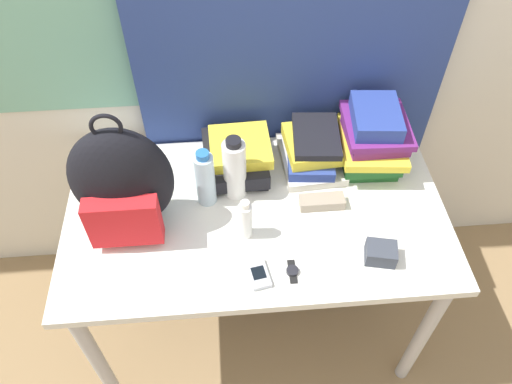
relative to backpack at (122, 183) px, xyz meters
name	(u,v)px	position (x,y,z in m)	size (l,w,h in m)	color
wall_back	(243,5)	(0.40, 0.45, 0.31)	(6.00, 0.06, 2.50)	silver
curtain_blue	(296,12)	(0.56, 0.39, 0.31)	(1.08, 0.04, 2.50)	navy
desk	(256,229)	(0.40, 0.01, -0.28)	(1.27, 0.71, 0.75)	silver
backpack	(122,183)	(0.00, 0.00, 0.00)	(0.31, 0.21, 0.45)	black
book_stack_left	(237,156)	(0.35, 0.21, -0.13)	(0.24, 0.29, 0.12)	black
book_stack_center	(312,150)	(0.62, 0.22, -0.12)	(0.23, 0.29, 0.14)	silver
book_stack_right	(372,138)	(0.83, 0.21, -0.08)	(0.24, 0.29, 0.23)	#1E5623
water_bottle	(205,179)	(0.24, 0.07, -0.08)	(0.06, 0.06, 0.22)	silver
sports_bottle	(235,169)	(0.34, 0.10, -0.07)	(0.08, 0.08, 0.25)	white
sunscreen_bottle	(245,220)	(0.36, -0.08, -0.12)	(0.04, 0.04, 0.16)	white
cell_phone	(259,274)	(0.39, -0.24, -0.18)	(0.07, 0.11, 0.02)	#B7BCC6
sunglasses_case	(322,202)	(0.63, 0.02, -0.17)	(0.15, 0.06, 0.04)	gray
camera_pouch	(381,253)	(0.77, -0.21, -0.16)	(0.11, 0.09, 0.06)	#383D47
wristwatch	(292,271)	(0.49, -0.23, -0.18)	(0.04, 0.08, 0.01)	black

